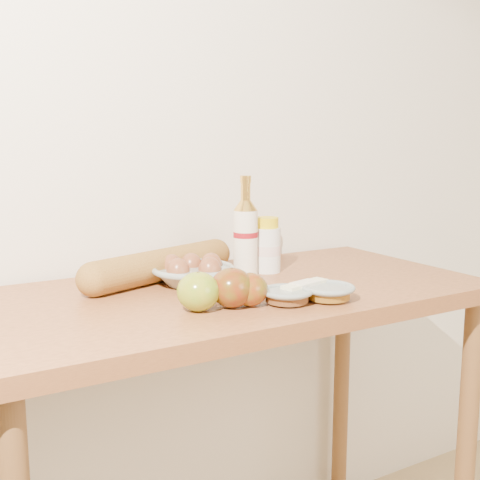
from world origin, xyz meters
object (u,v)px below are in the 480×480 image
at_px(bourbon_bottle, 246,235).
at_px(baguette, 161,265).
at_px(egg_bowl, 193,273).
at_px(cream_bottle, 267,247).
at_px(table, 234,338).

xyz_separation_m(bourbon_bottle, baguette, (-0.22, 0.05, -0.06)).
height_order(bourbon_bottle, egg_bowl, bourbon_bottle).
bearing_deg(baguette, bourbon_bottle, -31.76).
relative_size(cream_bottle, egg_bowl, 0.57).
distance_m(table, cream_bottle, 0.28).
bearing_deg(bourbon_bottle, cream_bottle, 13.85).
bearing_deg(egg_bowl, baguette, 126.68).
relative_size(table, baguette, 2.50).
xyz_separation_m(bourbon_bottle, cream_bottle, (0.07, 0.00, -0.04)).
height_order(bourbon_bottle, baguette, bourbon_bottle).
xyz_separation_m(table, bourbon_bottle, (0.10, 0.11, 0.23)).
height_order(table, baguette, baguette).
height_order(egg_bowl, baguette, baguette).
relative_size(table, cream_bottle, 8.25).
relative_size(bourbon_bottle, baguette, 0.54).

